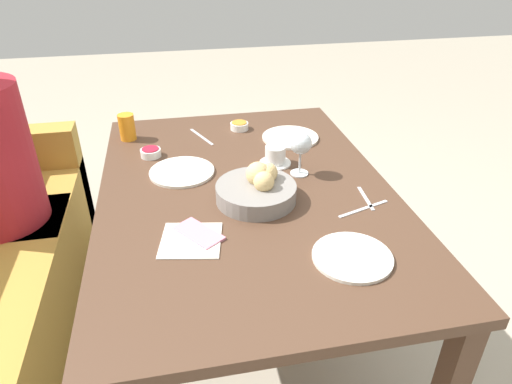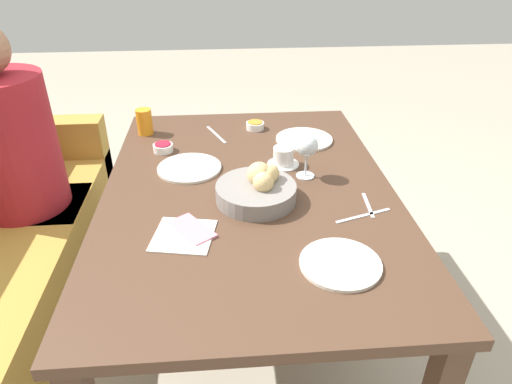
# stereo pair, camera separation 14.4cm
# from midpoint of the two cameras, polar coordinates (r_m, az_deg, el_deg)

# --- Properties ---
(ground_plane) EXTENTS (10.00, 10.00, 0.00)m
(ground_plane) POSITION_cam_midpoint_polar(r_m,az_deg,el_deg) (1.99, -3.19, -17.84)
(ground_plane) COLOR #A89E89
(dining_table) EXTENTS (1.38, 0.96, 0.72)m
(dining_table) POSITION_cam_midpoint_polar(r_m,az_deg,el_deg) (1.57, -3.84, -2.36)
(dining_table) COLOR #4C3323
(dining_table) RESTS_ON ground_plane
(bread_basket) EXTENTS (0.26, 0.26, 0.12)m
(bread_basket) POSITION_cam_midpoint_polar(r_m,az_deg,el_deg) (1.44, -2.63, 0.39)
(bread_basket) COLOR gray
(bread_basket) RESTS_ON dining_table
(plate_near_left) EXTENTS (0.21, 0.21, 0.01)m
(plate_near_left) POSITION_cam_midpoint_polar(r_m,az_deg,el_deg) (1.23, 8.66, -8.15)
(plate_near_left) COLOR silver
(plate_near_left) RESTS_ON dining_table
(plate_near_right) EXTENTS (0.23, 0.23, 0.01)m
(plate_near_right) POSITION_cam_midpoint_polar(r_m,az_deg,el_deg) (1.88, 2.11, 6.79)
(plate_near_right) COLOR silver
(plate_near_right) RESTS_ON dining_table
(plate_far_center) EXTENTS (0.23, 0.23, 0.01)m
(plate_far_center) POSITION_cam_midpoint_polar(r_m,az_deg,el_deg) (1.65, -11.74, 2.42)
(plate_far_center) COLOR silver
(plate_far_center) RESTS_ON dining_table
(juice_glass) EXTENTS (0.06, 0.06, 0.11)m
(juice_glass) POSITION_cam_midpoint_polar(r_m,az_deg,el_deg) (1.95, -17.91, 7.69)
(juice_glass) COLOR orange
(juice_glass) RESTS_ON dining_table
(wine_glass) EXTENTS (0.08, 0.08, 0.16)m
(wine_glass) POSITION_cam_midpoint_polar(r_m,az_deg,el_deg) (1.56, 2.99, 5.83)
(wine_glass) COLOR silver
(wine_glass) RESTS_ON dining_table
(coffee_cup) EXTENTS (0.12, 0.12, 0.07)m
(coffee_cup) POSITION_cam_midpoint_polar(r_m,az_deg,el_deg) (1.66, -0.05, 4.44)
(coffee_cup) COLOR white
(coffee_cup) RESTS_ON dining_table
(jam_bowl_berry) EXTENTS (0.08, 0.08, 0.03)m
(jam_bowl_berry) POSITION_cam_midpoint_polar(r_m,az_deg,el_deg) (1.79, -15.31, 4.73)
(jam_bowl_berry) COLOR white
(jam_bowl_berry) RESTS_ON dining_table
(jam_bowl_honey) EXTENTS (0.08, 0.08, 0.03)m
(jam_bowl_honey) POSITION_cam_midpoint_polar(r_m,az_deg,el_deg) (1.97, -4.21, 8.20)
(jam_bowl_honey) COLOR white
(jam_bowl_honey) RESTS_ON dining_table
(fork_silver) EXTENTS (0.07, 0.18, 0.00)m
(fork_silver) POSITION_cam_midpoint_polar(r_m,az_deg,el_deg) (1.44, 10.53, -2.16)
(fork_silver) COLOR #B7B7BC
(fork_silver) RESTS_ON dining_table
(knife_silver) EXTENTS (0.18, 0.08, 0.00)m
(knife_silver) POSITION_cam_midpoint_polar(r_m,az_deg,el_deg) (1.92, -8.99, 6.79)
(knife_silver) COLOR #B7B7BC
(knife_silver) RESTS_ON dining_table
(spoon_coffee) EXTENTS (0.14, 0.02, 0.00)m
(spoon_coffee) POSITION_cam_midpoint_polar(r_m,az_deg,el_deg) (1.49, 10.90, -0.86)
(spoon_coffee) COLOR #B7B7BC
(spoon_coffee) RESTS_ON dining_table
(napkin) EXTENTS (0.19, 0.19, 0.00)m
(napkin) POSITION_cam_midpoint_polar(r_m,az_deg,el_deg) (1.30, -11.32, -6.05)
(napkin) COLOR silver
(napkin) RESTS_ON dining_table
(cell_phone) EXTENTS (0.16, 0.15, 0.01)m
(cell_phone) POSITION_cam_midpoint_polar(r_m,az_deg,el_deg) (1.32, -10.33, -5.21)
(cell_phone) COLOR pink
(cell_phone) RESTS_ON dining_table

